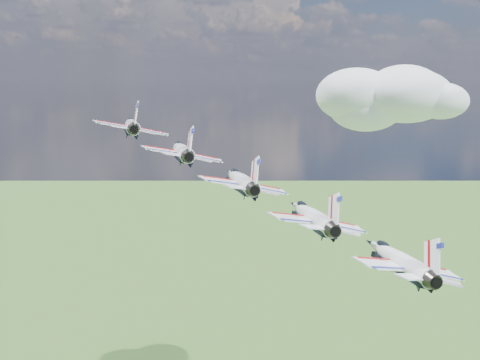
# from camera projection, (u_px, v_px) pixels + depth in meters

# --- Properties ---
(cloud_far) EXTENTS (54.00, 42.43, 21.22)m
(cloud_far) POSITION_uv_depth(u_px,v_px,m) (392.00, 97.00, 249.35)
(cloud_far) COLOR white
(jet_0) EXTENTS (16.83, 20.02, 7.35)m
(jet_0) POSITION_uv_depth(u_px,v_px,m) (131.00, 125.00, 99.94)
(jet_0) COLOR white
(jet_1) EXTENTS (16.83, 20.02, 7.35)m
(jet_1) POSITION_uv_depth(u_px,v_px,m) (181.00, 150.00, 92.25)
(jet_1) COLOR white
(jet_2) EXTENTS (16.83, 20.02, 7.35)m
(jet_2) POSITION_uv_depth(u_px,v_px,m) (240.00, 180.00, 84.57)
(jet_2) COLOR white
(jet_3) EXTENTS (16.83, 20.02, 7.35)m
(jet_3) POSITION_uv_depth(u_px,v_px,m) (311.00, 216.00, 76.89)
(jet_3) COLOR white
(jet_4) EXTENTS (16.83, 20.02, 7.35)m
(jet_4) POSITION_uv_depth(u_px,v_px,m) (397.00, 259.00, 69.20)
(jet_4) COLOR white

